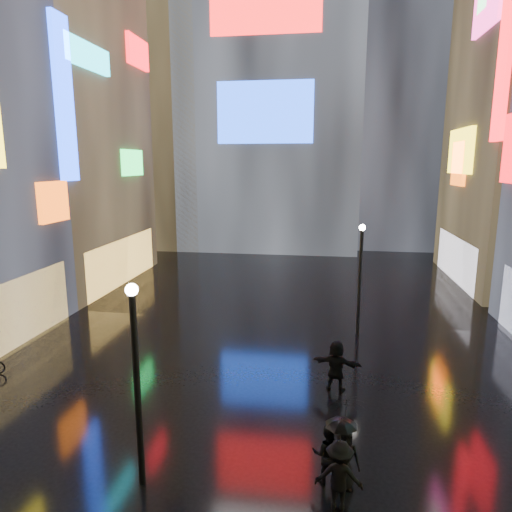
# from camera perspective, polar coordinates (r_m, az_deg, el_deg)

# --- Properties ---
(ground) EXTENTS (140.00, 140.00, 0.00)m
(ground) POSITION_cam_1_polar(r_m,az_deg,el_deg) (23.50, 2.93, -8.10)
(ground) COLOR black
(ground) RESTS_ON ground
(building_left_far) EXTENTS (10.28, 12.00, 22.00)m
(building_left_far) POSITION_cam_1_polar(r_m,az_deg,el_deg) (33.50, -25.18, 15.78)
(building_left_far) COLOR black
(building_left_far) RESTS_ON ground
(tower_main) EXTENTS (16.00, 14.20, 42.00)m
(tower_main) POSITION_cam_1_polar(r_m,az_deg,el_deg) (48.11, 2.40, 27.36)
(tower_main) COLOR black
(tower_main) RESTS_ON ground
(tower_flank_right) EXTENTS (12.00, 12.00, 34.00)m
(tower_flank_right) POSITION_cam_1_polar(r_m,az_deg,el_deg) (49.37, 17.71, 21.67)
(tower_flank_right) COLOR black
(tower_flank_right) RESTS_ON ground
(tower_flank_left) EXTENTS (10.00, 10.00, 26.00)m
(tower_flank_left) POSITION_cam_1_polar(r_m,az_deg,el_deg) (47.16, -12.04, 17.53)
(tower_flank_left) COLOR black
(tower_flank_left) RESTS_ON ground
(lamp_near) EXTENTS (0.30, 0.30, 5.20)m
(lamp_near) POSITION_cam_1_polar(r_m,az_deg,el_deg) (11.59, -14.71, -14.17)
(lamp_near) COLOR black
(lamp_near) RESTS_ON ground
(lamp_far) EXTENTS (0.30, 0.30, 5.20)m
(lamp_far) POSITION_cam_1_polar(r_m,az_deg,el_deg) (21.46, 12.89, -2.09)
(lamp_far) COLOR black
(lamp_far) RESTS_ON ground
(pedestrian_1) EXTENTS (0.77, 0.60, 1.57)m
(pedestrian_1) POSITION_cam_1_polar(r_m,az_deg,el_deg) (12.54, 8.88, -23.18)
(pedestrian_1) COLOR black
(pedestrian_1) RESTS_ON ground
(pedestrian_2) EXTENTS (1.13, 0.68, 1.71)m
(pedestrian_2) POSITION_cam_1_polar(r_m,az_deg,el_deg) (11.77, 10.34, -25.43)
(pedestrian_2) COLOR black
(pedestrian_2) RESTS_ON ground
(pedestrian_4) EXTENTS (0.86, 0.63, 1.62)m
(pedestrian_4) POSITION_cam_1_polar(r_m,az_deg,el_deg) (12.42, 10.90, -23.51)
(pedestrian_4) COLOR black
(pedestrian_4) RESTS_ON ground
(pedestrian_5) EXTENTS (1.79, 0.89, 1.84)m
(pedestrian_5) POSITION_cam_1_polar(r_m,az_deg,el_deg) (16.67, 9.98, -13.38)
(pedestrian_5) COLOR black
(pedestrian_5) RESTS_ON ground
(umbrella_1) EXTENTS (0.71, 0.71, 0.61)m
(umbrella_1) POSITION_cam_1_polar(r_m,az_deg,el_deg) (11.11, 10.57, -20.63)
(umbrella_1) COLOR black
(umbrella_1) RESTS_ON pedestrian_2
(umbrella_2) EXTENTS (0.93, 0.95, 0.80)m
(umbrella_2) POSITION_cam_1_polar(r_m,az_deg,el_deg) (11.77, 11.14, -18.68)
(umbrella_2) COLOR black
(umbrella_2) RESTS_ON pedestrian_4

